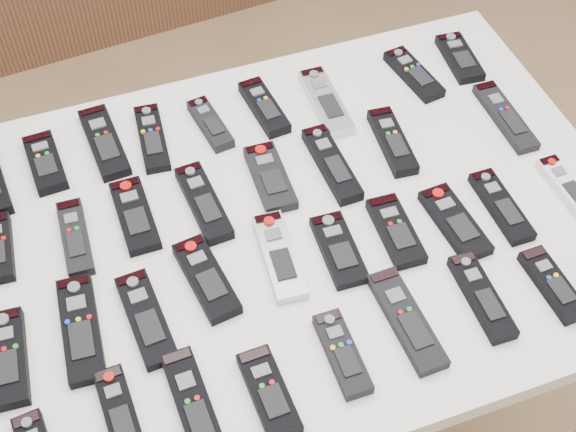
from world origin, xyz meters
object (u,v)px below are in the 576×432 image
object	(u,v)px
remote_16	(505,117)
remote_32	(407,320)
remote_28	(120,414)
remote_34	(553,284)
remote_5	(264,107)
remote_23	(396,231)
remote_31	(342,354)
table	(288,242)
remote_14	(332,164)
remote_10	(75,238)
remote_21	(279,256)
remote_6	(326,102)
remote_7	(414,74)
remote_2	(104,142)
remote_25	(501,206)
remote_12	(204,203)
remote_17	(7,358)
remote_11	(135,215)
remote_22	(339,250)
remote_19	(146,319)
remote_33	(482,297)
remote_15	(392,141)
remote_18	(81,329)
remote_3	(152,138)
remote_4	(210,124)
remote_26	(568,188)
remote_20	(206,279)
remote_29	(195,410)
remote_1	(45,163)
remote_30	(269,393)
remote_8	(460,58)
remote_13	(270,178)
remote_24	(455,222)

from	to	relation	value
remote_16	remote_32	distance (m)	0.54
remote_16	remote_28	size ratio (longest dim) A/B	1.27
remote_34	remote_5	bearing A→B (deg)	117.44
remote_23	remote_28	size ratio (longest dim) A/B	0.99
remote_16	remote_32	xyz separation A→B (m)	(-0.39, -0.37, 0.00)
remote_31	remote_32	xyz separation A→B (m)	(0.12, 0.02, -0.00)
table	remote_14	world-z (taller)	remote_14
table	remote_10	distance (m)	0.39
table	remote_21	bearing A→B (deg)	-120.36
remote_6	remote_7	size ratio (longest dim) A/B	1.18
remote_2	remote_25	size ratio (longest dim) A/B	1.14
remote_12	remote_17	size ratio (longest dim) A/B	1.07
remote_11	remote_22	distance (m)	0.38
remote_19	remote_33	distance (m)	0.56
remote_15	remote_16	distance (m)	0.25
remote_18	remote_19	world-z (taller)	remote_18
remote_25	remote_12	bearing A→B (deg)	159.55
remote_21	remote_33	xyz separation A→B (m)	(0.29, -0.20, 0.00)
remote_3	remote_22	distance (m)	0.45
remote_7	remote_22	world-z (taller)	remote_7
remote_4	remote_26	bearing A→B (deg)	-41.68
table	remote_7	bearing A→B (deg)	36.04
remote_22	remote_25	size ratio (longest dim) A/B	0.91
remote_6	remote_26	xyz separation A→B (m)	(0.34, -0.37, -0.00)
remote_17	remote_20	size ratio (longest dim) A/B	1.01
remote_3	remote_31	world-z (taller)	remote_31
remote_6	remote_22	world-z (taller)	remote_6
remote_26	remote_33	bearing A→B (deg)	-150.58
remote_19	remote_28	bearing A→B (deg)	-120.93
remote_20	remote_25	world-z (taller)	remote_20
remote_23	remote_29	distance (m)	0.48
remote_11	remote_17	bearing A→B (deg)	-140.00
remote_22	remote_26	xyz separation A→B (m)	(0.46, -0.01, 0.00)
remote_4	remote_16	xyz separation A→B (m)	(0.57, -0.18, -0.00)
remote_20	remote_33	xyz separation A→B (m)	(0.43, -0.19, -0.00)
remote_20	remote_23	world-z (taller)	remote_20
remote_25	remote_34	bearing A→B (deg)	-91.03
remote_4	remote_28	xyz separation A→B (m)	(-0.30, -0.55, 0.00)
remote_1	remote_31	size ratio (longest dim) A/B	0.97
remote_34	remote_32	bearing A→B (deg)	173.79
remote_4	remote_30	xyz separation A→B (m)	(-0.08, -0.60, 0.00)
remote_2	remote_8	xyz separation A→B (m)	(0.78, -0.01, -0.00)
remote_13	remote_14	size ratio (longest dim) A/B	0.85
remote_14	remote_28	distance (m)	0.61
remote_1	remote_20	xyz separation A→B (m)	(0.22, -0.36, 0.00)
remote_5	remote_12	distance (m)	0.28
remote_21	remote_12	bearing A→B (deg)	124.01
remote_5	remote_7	size ratio (longest dim) A/B	0.98
remote_13	remote_24	bearing A→B (deg)	-35.38
remote_2	remote_19	size ratio (longest dim) A/B	1.05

